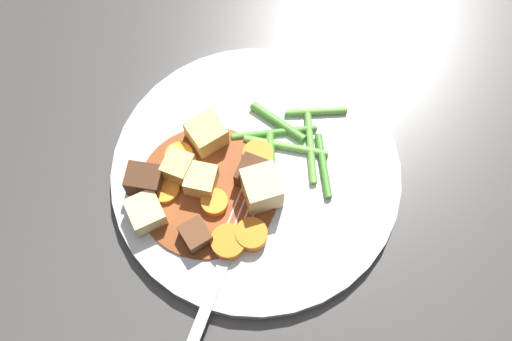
{
  "coord_description": "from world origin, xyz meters",
  "views": [
    {
      "loc": [
        0.1,
        0.21,
        0.56
      ],
      "look_at": [
        0.0,
        0.0,
        0.01
      ],
      "focal_mm": 44.28,
      "sensor_mm": 36.0,
      "label": 1
    }
  ],
  "objects_px": {
    "potato_chunk_4": "(261,189)",
    "potato_chunk_3": "(206,134)",
    "potato_chunk_2": "(201,181)",
    "meat_chunk_1": "(196,235)",
    "carrot_slice_3": "(165,189)",
    "potato_chunk_0": "(178,168)",
    "carrot_slice_1": "(215,203)",
    "carrot_slice_0": "(180,157)",
    "potato_chunk_1": "(147,216)",
    "carrot_slice_4": "(251,235)",
    "meat_chunk_0": "(253,174)",
    "carrot_slice_5": "(228,242)",
    "dinner_plate": "(256,173)",
    "meat_chunk_2": "(145,180)",
    "carrot_slice_2": "(258,155)",
    "fork": "(222,268)"
  },
  "relations": [
    {
      "from": "carrot_slice_3",
      "to": "potato_chunk_2",
      "type": "xyz_separation_m",
      "value": [
        -0.03,
        0.01,
        0.01
      ]
    },
    {
      "from": "carrot_slice_2",
      "to": "meat_chunk_1",
      "type": "distance_m",
      "value": 0.1
    },
    {
      "from": "potato_chunk_2",
      "to": "potato_chunk_4",
      "type": "bearing_deg",
      "value": 144.58
    },
    {
      "from": "carrot_slice_3",
      "to": "potato_chunk_1",
      "type": "xyz_separation_m",
      "value": [
        0.02,
        0.02,
        0.01
      ]
    },
    {
      "from": "carrot_slice_5",
      "to": "meat_chunk_2",
      "type": "xyz_separation_m",
      "value": [
        0.05,
        -0.08,
        0.01
      ]
    },
    {
      "from": "fork",
      "to": "meat_chunk_2",
      "type": "bearing_deg",
      "value": -72.52
    },
    {
      "from": "potato_chunk_1",
      "to": "potato_chunk_3",
      "type": "relative_size",
      "value": 1.0
    },
    {
      "from": "carrot_slice_0",
      "to": "meat_chunk_1",
      "type": "relative_size",
      "value": 1.08
    },
    {
      "from": "carrot_slice_4",
      "to": "potato_chunk_2",
      "type": "xyz_separation_m",
      "value": [
        0.02,
        -0.06,
        0.01
      ]
    },
    {
      "from": "potato_chunk_0",
      "to": "meat_chunk_1",
      "type": "bearing_deg",
      "value": 80.96
    },
    {
      "from": "carrot_slice_0",
      "to": "meat_chunk_2",
      "type": "distance_m",
      "value": 0.04
    },
    {
      "from": "carrot_slice_1",
      "to": "carrot_slice_4",
      "type": "distance_m",
      "value": 0.05
    },
    {
      "from": "carrot_slice_0",
      "to": "carrot_slice_3",
      "type": "height_order",
      "value": "carrot_slice_0"
    },
    {
      "from": "potato_chunk_2",
      "to": "meat_chunk_2",
      "type": "bearing_deg",
      "value": -24.66
    },
    {
      "from": "carrot_slice_0",
      "to": "potato_chunk_0",
      "type": "relative_size",
      "value": 1.0
    },
    {
      "from": "carrot_slice_2",
      "to": "meat_chunk_2",
      "type": "bearing_deg",
      "value": -9.0
    },
    {
      "from": "carrot_slice_5",
      "to": "potato_chunk_4",
      "type": "distance_m",
      "value": 0.06
    },
    {
      "from": "carrot_slice_5",
      "to": "fork",
      "type": "distance_m",
      "value": 0.02
    },
    {
      "from": "potato_chunk_0",
      "to": "potato_chunk_3",
      "type": "bearing_deg",
      "value": -151.02
    },
    {
      "from": "potato_chunk_1",
      "to": "meat_chunk_2",
      "type": "bearing_deg",
      "value": -107.74
    },
    {
      "from": "carrot_slice_5",
      "to": "potato_chunk_1",
      "type": "bearing_deg",
      "value": -42.21
    },
    {
      "from": "potato_chunk_1",
      "to": "potato_chunk_3",
      "type": "height_order",
      "value": "potato_chunk_3"
    },
    {
      "from": "carrot_slice_1",
      "to": "meat_chunk_2",
      "type": "height_order",
      "value": "meat_chunk_2"
    },
    {
      "from": "meat_chunk_2",
      "to": "fork",
      "type": "xyz_separation_m",
      "value": [
        -0.03,
        0.1,
        -0.01
      ]
    },
    {
      "from": "carrot_slice_0",
      "to": "meat_chunk_0",
      "type": "xyz_separation_m",
      "value": [
        -0.05,
        0.05,
        0.01
      ]
    },
    {
      "from": "dinner_plate",
      "to": "potato_chunk_4",
      "type": "distance_m",
      "value": 0.04
    },
    {
      "from": "carrot_slice_0",
      "to": "carrot_slice_5",
      "type": "bearing_deg",
      "value": 94.71
    },
    {
      "from": "potato_chunk_2",
      "to": "meat_chunk_1",
      "type": "bearing_deg",
      "value": 61.2
    },
    {
      "from": "carrot_slice_4",
      "to": "potato_chunk_1",
      "type": "distance_m",
      "value": 0.09
    },
    {
      "from": "potato_chunk_3",
      "to": "carrot_slice_4",
      "type": "bearing_deg",
      "value": 88.93
    },
    {
      "from": "potato_chunk_1",
      "to": "potato_chunk_2",
      "type": "distance_m",
      "value": 0.06
    },
    {
      "from": "potato_chunk_0",
      "to": "meat_chunk_2",
      "type": "relative_size",
      "value": 0.85
    },
    {
      "from": "carrot_slice_2",
      "to": "carrot_slice_5",
      "type": "xyz_separation_m",
      "value": [
        0.06,
        0.07,
        0.0
      ]
    },
    {
      "from": "carrot_slice_3",
      "to": "potato_chunk_2",
      "type": "distance_m",
      "value": 0.04
    },
    {
      "from": "dinner_plate",
      "to": "meat_chunk_2",
      "type": "bearing_deg",
      "value": -16.34
    },
    {
      "from": "potato_chunk_3",
      "to": "potato_chunk_4",
      "type": "xyz_separation_m",
      "value": [
        -0.02,
        0.07,
        0.0
      ]
    },
    {
      "from": "carrot_slice_4",
      "to": "carrot_slice_2",
      "type": "bearing_deg",
      "value": -119.11
    },
    {
      "from": "carrot_slice_5",
      "to": "potato_chunk_0",
      "type": "bearing_deg",
      "value": -80.6
    },
    {
      "from": "carrot_slice_1",
      "to": "meat_chunk_0",
      "type": "xyz_separation_m",
      "value": [
        -0.04,
        -0.01,
        0.01
      ]
    },
    {
      "from": "potato_chunk_4",
      "to": "meat_chunk_0",
      "type": "relative_size",
      "value": 1.29
    },
    {
      "from": "potato_chunk_4",
      "to": "potato_chunk_3",
      "type": "bearing_deg",
      "value": -72.55
    },
    {
      "from": "potato_chunk_0",
      "to": "carrot_slice_1",
      "type": "bearing_deg",
      "value": 112.17
    },
    {
      "from": "potato_chunk_0",
      "to": "potato_chunk_4",
      "type": "height_order",
      "value": "potato_chunk_4"
    },
    {
      "from": "potato_chunk_2",
      "to": "meat_chunk_1",
      "type": "relative_size",
      "value": 1.09
    },
    {
      "from": "carrot_slice_5",
      "to": "carrot_slice_1",
      "type": "bearing_deg",
      "value": -95.52
    },
    {
      "from": "carrot_slice_2",
      "to": "potato_chunk_1",
      "type": "bearing_deg",
      "value": 7.64
    },
    {
      "from": "carrot_slice_5",
      "to": "dinner_plate",
      "type": "bearing_deg",
      "value": -133.83
    },
    {
      "from": "carrot_slice_1",
      "to": "potato_chunk_2",
      "type": "xyz_separation_m",
      "value": [
        0.0,
        -0.02,
        0.01
      ]
    },
    {
      "from": "carrot_slice_5",
      "to": "potato_chunk_2",
      "type": "bearing_deg",
      "value": -90.71
    },
    {
      "from": "potato_chunk_1",
      "to": "potato_chunk_2",
      "type": "relative_size",
      "value": 1.15
    }
  ]
}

